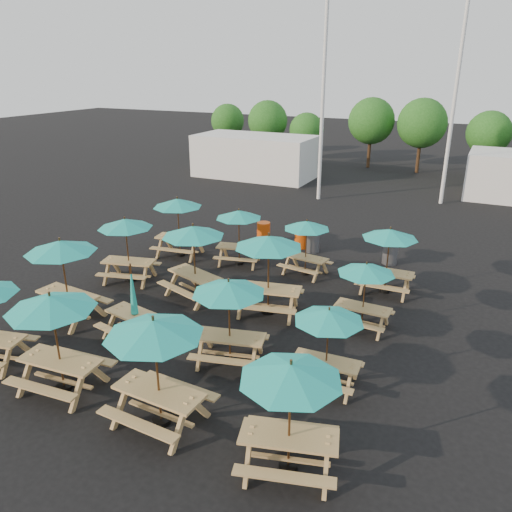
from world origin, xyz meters
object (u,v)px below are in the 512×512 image
at_px(picnic_unit_7, 239,218).
at_px(picnic_unit_11, 307,229).
at_px(picnic_unit_14, 366,273).
at_px(picnic_unit_5, 134,308).
at_px(picnic_unit_15, 390,238).
at_px(picnic_unit_9, 229,293).
at_px(waste_bin_3, 390,252).
at_px(picnic_unit_12, 291,380).
at_px(picnic_unit_13, 329,321).
at_px(picnic_unit_1, 61,252).
at_px(picnic_unit_8, 154,335).
at_px(waste_bin_0, 264,233).
at_px(picnic_unit_3, 178,207).
at_px(waste_bin_1, 301,237).
at_px(picnic_unit_2, 125,228).
at_px(picnic_unit_10, 269,247).
at_px(picnic_unit_4, 52,310).
at_px(picnic_unit_6, 193,236).
at_px(waste_bin_2, 313,241).

distance_m(picnic_unit_7, picnic_unit_11, 2.67).
distance_m(picnic_unit_7, picnic_unit_14, 6.30).
height_order(picnic_unit_5, picnic_unit_15, picnic_unit_5).
bearing_deg(picnic_unit_5, picnic_unit_9, 12.27).
xyz_separation_m(picnic_unit_11, waste_bin_3, (2.59, 2.42, -1.30)).
bearing_deg(picnic_unit_12, picnic_unit_13, 78.93).
relative_size(picnic_unit_1, picnic_unit_8, 1.01).
relative_size(picnic_unit_11, waste_bin_0, 2.25).
relative_size(picnic_unit_3, picnic_unit_14, 1.18).
bearing_deg(waste_bin_1, picnic_unit_11, -66.31).
bearing_deg(picnic_unit_2, picnic_unit_10, -15.66).
xyz_separation_m(picnic_unit_9, picnic_unit_15, (2.70, 6.05, -0.03)).
height_order(picnic_unit_14, waste_bin_0, picnic_unit_14).
height_order(picnic_unit_4, picnic_unit_11, picnic_unit_4).
bearing_deg(picnic_unit_15, picnic_unit_7, 177.18).
xyz_separation_m(picnic_unit_2, picnic_unit_6, (2.84, -0.12, 0.14)).
bearing_deg(picnic_unit_7, waste_bin_3, 12.95).
xyz_separation_m(picnic_unit_7, waste_bin_3, (5.25, 2.55, -1.39)).
relative_size(picnic_unit_4, waste_bin_1, 2.71).
height_order(picnic_unit_11, waste_bin_0, picnic_unit_11).
height_order(picnic_unit_2, picnic_unit_6, picnic_unit_6).
distance_m(picnic_unit_3, picnic_unit_6, 4.03).
bearing_deg(picnic_unit_3, picnic_unit_8, -66.23).
bearing_deg(picnic_unit_3, waste_bin_3, 11.86).
height_order(picnic_unit_1, picnic_unit_3, picnic_unit_1).
distance_m(picnic_unit_2, picnic_unit_11, 6.35).
distance_m(picnic_unit_1, picnic_unit_9, 5.51).
relative_size(picnic_unit_3, picnic_unit_13, 1.17).
relative_size(picnic_unit_14, waste_bin_3, 2.22).
relative_size(picnic_unit_6, picnic_unit_15, 1.13).
relative_size(waste_bin_1, waste_bin_3, 1.00).
relative_size(picnic_unit_6, picnic_unit_9, 1.11).
xyz_separation_m(picnic_unit_10, waste_bin_1, (-1.20, 6.04, -1.72)).
bearing_deg(picnic_unit_8, picnic_unit_9, 88.48).
bearing_deg(picnic_unit_1, picnic_unit_12, -12.85).
xyz_separation_m(picnic_unit_13, picnic_unit_14, (0.08, 3.16, -0.01)).
bearing_deg(picnic_unit_14, picnic_unit_13, -89.10).
distance_m(picnic_unit_2, picnic_unit_9, 6.48).
xyz_separation_m(picnic_unit_8, picnic_unit_10, (-0.04, 5.68, 0.03)).
bearing_deg(picnic_unit_15, waste_bin_3, 97.01).
bearing_deg(picnic_unit_1, picnic_unit_11, 56.09).
xyz_separation_m(picnic_unit_7, picnic_unit_9, (2.95, -6.20, 0.11)).
distance_m(picnic_unit_1, waste_bin_3, 11.87).
distance_m(picnic_unit_10, waste_bin_0, 6.79).
xyz_separation_m(picnic_unit_10, waste_bin_3, (2.56, 5.81, -1.72)).
height_order(waste_bin_2, waste_bin_3, same).
distance_m(picnic_unit_8, waste_bin_2, 11.61).
distance_m(picnic_unit_5, picnic_unit_10, 4.24).
bearing_deg(picnic_unit_7, picnic_unit_5, -103.01).
bearing_deg(picnic_unit_13, picnic_unit_6, 149.72).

